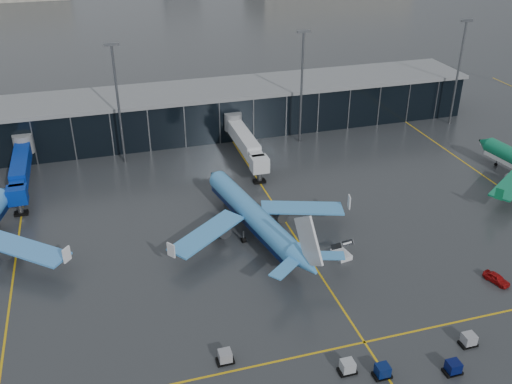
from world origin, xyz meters
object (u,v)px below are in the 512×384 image
object	(u,v)px
mobile_airstair	(341,253)
service_van_red	(497,278)
airliner_klm_near	(252,203)
baggage_carts	(364,368)

from	to	relation	value
mobile_airstair	service_van_red	distance (m)	23.30
airliner_klm_near	service_van_red	xyz separation A→B (m)	(31.17, -23.60, -5.23)
baggage_carts	mobile_airstair	world-z (taller)	mobile_airstair
mobile_airstair	airliner_klm_near	bearing A→B (deg)	127.21
baggage_carts	mobile_airstair	bearing A→B (deg)	72.34
mobile_airstair	service_van_red	size ratio (longest dim) A/B	0.86
airliner_klm_near	baggage_carts	bearing A→B (deg)	-93.96
airliner_klm_near	baggage_carts	distance (m)	35.10
service_van_red	mobile_airstair	bearing A→B (deg)	130.18
baggage_carts	mobile_airstair	xyz separation A→B (m)	(7.52, 23.62, 0.01)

